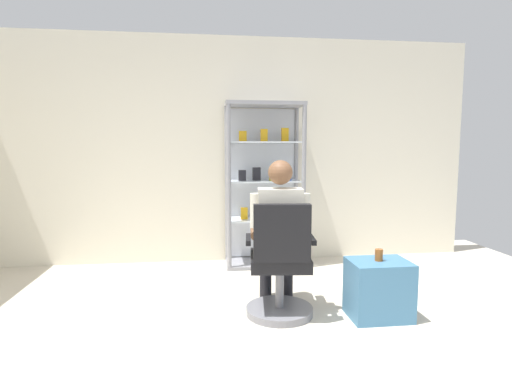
# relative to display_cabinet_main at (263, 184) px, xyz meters

# --- Properties ---
(back_wall) EXTENTS (6.00, 0.10, 2.70)m
(back_wall) POSITION_rel_display_cabinet_main_xyz_m (-0.40, 0.24, 0.39)
(back_wall) COLOR silver
(back_wall) RESTS_ON ground
(display_cabinet_main) EXTENTS (0.90, 0.45, 1.90)m
(display_cabinet_main) POSITION_rel_display_cabinet_main_xyz_m (0.00, 0.00, 0.00)
(display_cabinet_main) COLOR gray
(display_cabinet_main) RESTS_ON ground
(office_chair) EXTENTS (0.59, 0.56, 0.96)m
(office_chair) POSITION_rel_display_cabinet_main_xyz_m (-0.08, -1.57, -0.57)
(office_chair) COLOR slate
(office_chair) RESTS_ON ground
(seated_shopkeeper) EXTENTS (0.52, 0.59, 1.29)m
(seated_shopkeeper) POSITION_rel_display_cabinet_main_xyz_m (-0.07, -1.41, -0.25)
(seated_shopkeeper) COLOR black
(seated_shopkeeper) RESTS_ON ground
(storage_crate) EXTENTS (0.48, 0.36, 0.48)m
(storage_crate) POSITION_rel_display_cabinet_main_xyz_m (0.71, -1.68, -0.73)
(storage_crate) COLOR teal
(storage_crate) RESTS_ON ground
(tea_glass) EXTENTS (0.06, 0.06, 0.10)m
(tea_glass) POSITION_rel_display_cabinet_main_xyz_m (0.71, -1.67, -0.44)
(tea_glass) COLOR brown
(tea_glass) RESTS_ON storage_crate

